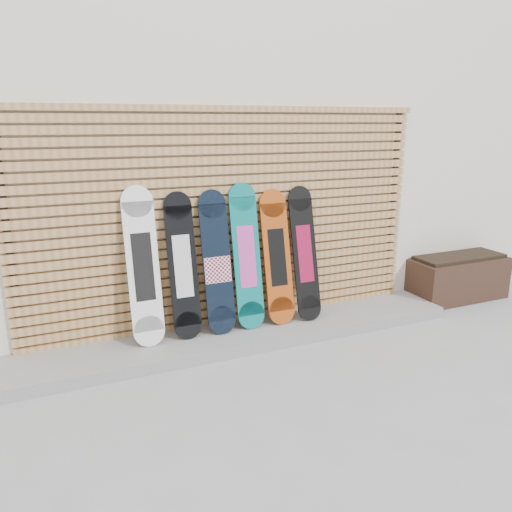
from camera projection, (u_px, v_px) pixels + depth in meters
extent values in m
plane|color=#969698|center=(286.00, 367.00, 4.51)|extent=(80.00, 80.00, 0.00)
cube|color=silver|center=(211.00, 145.00, 7.33)|extent=(12.00, 5.00, 3.60)
cube|color=gray|center=(242.00, 335.00, 5.04)|extent=(4.60, 0.70, 0.12)
cube|color=#B17F4A|center=(232.00, 318.00, 5.28)|extent=(4.20, 0.05, 0.08)
cube|color=#B17F4A|center=(232.00, 309.00, 5.25)|extent=(4.20, 0.05, 0.08)
cube|color=#B17F4A|center=(232.00, 300.00, 5.23)|extent=(4.20, 0.05, 0.07)
cube|color=#B17F4A|center=(232.00, 292.00, 5.20)|extent=(4.20, 0.05, 0.07)
cube|color=#B17F4A|center=(232.00, 283.00, 5.18)|extent=(4.20, 0.05, 0.07)
cube|color=#B17F4A|center=(231.00, 274.00, 5.15)|extent=(4.20, 0.05, 0.07)
cube|color=#B17F4A|center=(231.00, 265.00, 5.12)|extent=(4.20, 0.05, 0.07)
cube|color=#B17F4A|center=(231.00, 256.00, 5.10)|extent=(4.20, 0.05, 0.07)
cube|color=#B17F4A|center=(231.00, 247.00, 5.07)|extent=(4.20, 0.05, 0.07)
cube|color=#B17F4A|center=(231.00, 237.00, 5.05)|extent=(4.20, 0.05, 0.08)
cube|color=#B17F4A|center=(231.00, 228.00, 5.02)|extent=(4.20, 0.05, 0.08)
cube|color=#B17F4A|center=(231.00, 219.00, 5.00)|extent=(4.20, 0.05, 0.08)
cube|color=#B17F4A|center=(231.00, 209.00, 4.97)|extent=(4.20, 0.05, 0.08)
cube|color=#B17F4A|center=(230.00, 199.00, 4.95)|extent=(4.20, 0.05, 0.08)
cube|color=#B17F4A|center=(230.00, 190.00, 4.92)|extent=(4.20, 0.05, 0.08)
cube|color=#B17F4A|center=(230.00, 180.00, 4.90)|extent=(4.20, 0.05, 0.08)
cube|color=#B17F4A|center=(230.00, 170.00, 4.87)|extent=(4.20, 0.05, 0.08)
cube|color=#B17F4A|center=(230.00, 160.00, 4.84)|extent=(4.20, 0.05, 0.08)
cube|color=#B17F4A|center=(230.00, 149.00, 4.82)|extent=(4.20, 0.05, 0.08)
cube|color=#B17F4A|center=(230.00, 139.00, 4.79)|extent=(4.20, 0.05, 0.08)
cube|color=#B17F4A|center=(229.00, 129.00, 4.77)|extent=(4.20, 0.05, 0.08)
cube|color=#B17F4A|center=(229.00, 118.00, 4.74)|extent=(4.20, 0.05, 0.08)
cube|color=black|center=(9.00, 246.00, 4.26)|extent=(0.06, 0.04, 2.23)
cube|color=black|center=(392.00, 212.00, 5.82)|extent=(0.06, 0.04, 2.23)
cube|color=#B17F4A|center=(229.00, 108.00, 4.72)|extent=(4.26, 0.07, 0.06)
cube|color=#2F1D15|center=(457.00, 278.00, 6.19)|extent=(1.24, 0.52, 0.52)
cube|color=black|center=(460.00, 257.00, 6.12)|extent=(1.14, 0.41, 0.04)
cube|color=white|center=(143.00, 267.00, 4.58)|extent=(0.29, 0.24, 1.19)
cylinder|color=white|center=(149.00, 331.00, 4.63)|extent=(0.29, 0.08, 0.29)
cylinder|color=white|center=(137.00, 201.00, 4.52)|extent=(0.29, 0.08, 0.29)
cube|color=black|center=(143.00, 267.00, 4.58)|extent=(0.18, 0.14, 0.62)
cube|color=black|center=(183.00, 266.00, 4.73)|extent=(0.27, 0.24, 1.13)
cylinder|color=black|center=(188.00, 325.00, 4.79)|extent=(0.27, 0.07, 0.27)
cylinder|color=black|center=(177.00, 206.00, 4.68)|extent=(0.27, 0.07, 0.27)
cube|color=silver|center=(183.00, 266.00, 4.73)|extent=(0.17, 0.14, 0.59)
cube|color=black|center=(217.00, 263.00, 4.86)|extent=(0.28, 0.25, 1.12)
cylinder|color=black|center=(222.00, 320.00, 4.90)|extent=(0.28, 0.08, 0.28)
cylinder|color=black|center=(212.00, 204.00, 4.81)|extent=(0.28, 0.08, 0.28)
cube|color=silver|center=(218.00, 270.00, 4.86)|extent=(0.27, 0.08, 0.26)
cube|color=#0B7372|center=(247.00, 257.00, 4.97)|extent=(0.28, 0.25, 1.17)
cylinder|color=#0B7372|center=(251.00, 315.00, 5.02)|extent=(0.28, 0.08, 0.28)
cylinder|color=#0B7372|center=(242.00, 197.00, 4.92)|extent=(0.28, 0.08, 0.28)
cube|color=#E651BA|center=(247.00, 257.00, 4.97)|extent=(0.18, 0.15, 0.61)
cube|color=#AD4612|center=(277.00, 257.00, 5.10)|extent=(0.29, 0.26, 1.08)
cylinder|color=#AD4612|center=(282.00, 310.00, 5.14)|extent=(0.29, 0.09, 0.29)
cylinder|color=#AD4612|center=(273.00, 203.00, 5.07)|extent=(0.29, 0.09, 0.29)
cube|color=black|center=(277.00, 257.00, 5.10)|extent=(0.18, 0.15, 0.58)
cube|color=black|center=(305.00, 254.00, 5.21)|extent=(0.27, 0.29, 1.13)
cylinder|color=black|center=(309.00, 308.00, 5.24)|extent=(0.27, 0.08, 0.27)
cylinder|color=black|center=(300.00, 199.00, 5.18)|extent=(0.27, 0.08, 0.27)
cube|color=maroon|center=(305.00, 254.00, 5.21)|extent=(0.17, 0.17, 0.59)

